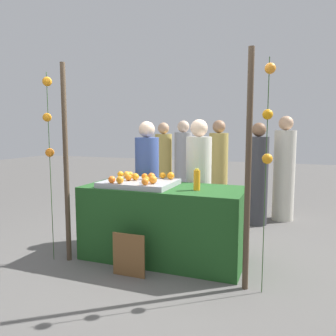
{
  "coord_description": "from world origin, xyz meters",
  "views": [
    {
      "loc": [
        1.39,
        -3.55,
        1.52
      ],
      "look_at": [
        0.0,
        0.15,
        1.05
      ],
      "focal_mm": 35.95,
      "sensor_mm": 36.0,
      "label": 1
    }
  ],
  "objects_px": {
    "chalkboard_sign": "(129,255)",
    "vendor_right": "(198,187)",
    "vendor_left": "(147,185)",
    "stall_counter": "(163,223)",
    "orange_1": "(144,176)",
    "juice_bottle": "(197,180)",
    "orange_0": "(151,177)"
  },
  "relations": [
    {
      "from": "orange_1",
      "to": "vendor_left",
      "type": "bearing_deg",
      "value": 111.12
    },
    {
      "from": "orange_0",
      "to": "orange_1",
      "type": "distance_m",
      "value": 0.11
    },
    {
      "from": "orange_0",
      "to": "vendor_right",
      "type": "height_order",
      "value": "vendor_right"
    },
    {
      "from": "orange_1",
      "to": "vendor_left",
      "type": "relative_size",
      "value": 0.05
    },
    {
      "from": "orange_1",
      "to": "chalkboard_sign",
      "type": "bearing_deg",
      "value": -79.92
    },
    {
      "from": "orange_1",
      "to": "vendor_right",
      "type": "height_order",
      "value": "vendor_right"
    },
    {
      "from": "vendor_left",
      "to": "orange_1",
      "type": "bearing_deg",
      "value": -68.88
    },
    {
      "from": "orange_1",
      "to": "vendor_right",
      "type": "bearing_deg",
      "value": 45.76
    },
    {
      "from": "orange_0",
      "to": "juice_bottle",
      "type": "distance_m",
      "value": 0.6
    },
    {
      "from": "chalkboard_sign",
      "to": "stall_counter",
      "type": "bearing_deg",
      "value": 75.26
    },
    {
      "from": "chalkboard_sign",
      "to": "vendor_left",
      "type": "height_order",
      "value": "vendor_left"
    },
    {
      "from": "orange_1",
      "to": "stall_counter",
      "type": "bearing_deg",
      "value": -13.56
    },
    {
      "from": "stall_counter",
      "to": "orange_0",
      "type": "height_order",
      "value": "orange_0"
    },
    {
      "from": "orange_1",
      "to": "juice_bottle",
      "type": "relative_size",
      "value": 0.31
    },
    {
      "from": "stall_counter",
      "to": "orange_1",
      "type": "distance_m",
      "value": 0.59
    },
    {
      "from": "orange_0",
      "to": "chalkboard_sign",
      "type": "bearing_deg",
      "value": -88.87
    },
    {
      "from": "orange_1",
      "to": "vendor_left",
      "type": "distance_m",
      "value": 0.62
    },
    {
      "from": "orange_0",
      "to": "juice_bottle",
      "type": "relative_size",
      "value": 0.38
    },
    {
      "from": "orange_1",
      "to": "juice_bottle",
      "type": "height_order",
      "value": "juice_bottle"
    },
    {
      "from": "chalkboard_sign",
      "to": "vendor_right",
      "type": "height_order",
      "value": "vendor_right"
    },
    {
      "from": "orange_0",
      "to": "vendor_right",
      "type": "relative_size",
      "value": 0.05
    },
    {
      "from": "stall_counter",
      "to": "orange_0",
      "type": "relative_size",
      "value": 20.67
    },
    {
      "from": "juice_bottle",
      "to": "vendor_left",
      "type": "bearing_deg",
      "value": 142.51
    },
    {
      "from": "juice_bottle",
      "to": "vendor_right",
      "type": "height_order",
      "value": "vendor_right"
    },
    {
      "from": "vendor_left",
      "to": "vendor_right",
      "type": "relative_size",
      "value": 0.99
    },
    {
      "from": "chalkboard_sign",
      "to": "vendor_right",
      "type": "distance_m",
      "value": 1.36
    },
    {
      "from": "juice_bottle",
      "to": "chalkboard_sign",
      "type": "xyz_separation_m",
      "value": [
        -0.57,
        -0.5,
        -0.74
      ]
    },
    {
      "from": "stall_counter",
      "to": "juice_bottle",
      "type": "distance_m",
      "value": 0.69
    },
    {
      "from": "stall_counter",
      "to": "orange_1",
      "type": "relative_size",
      "value": 25.1
    },
    {
      "from": "stall_counter",
      "to": "vendor_left",
      "type": "bearing_deg",
      "value": 128.11
    },
    {
      "from": "stall_counter",
      "to": "vendor_right",
      "type": "relative_size",
      "value": 1.13
    },
    {
      "from": "chalkboard_sign",
      "to": "vendor_left",
      "type": "distance_m",
      "value": 1.35
    }
  ]
}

